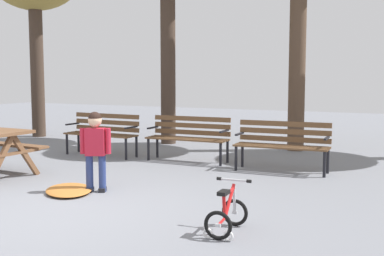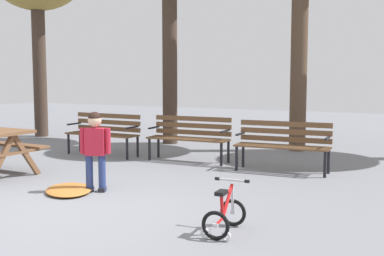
% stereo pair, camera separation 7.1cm
% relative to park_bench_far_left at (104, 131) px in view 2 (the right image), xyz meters
% --- Properties ---
extents(ground, '(36.00, 36.00, 0.00)m').
position_rel_park_bench_far_left_xyz_m(ground, '(2.01, -3.75, -0.51)').
color(ground, slate).
extents(park_bench_far_left, '(1.62, 0.51, 0.85)m').
position_rel_park_bench_far_left_xyz_m(park_bench_far_left, '(0.00, 0.00, 0.00)').
color(park_bench_far_left, brown).
rests_on(park_bench_far_left, ground).
extents(park_bench_left, '(1.61, 0.50, 0.85)m').
position_rel_park_bench_far_left_xyz_m(park_bench_left, '(1.89, 0.15, 0.00)').
color(park_bench_left, brown).
rests_on(park_bench_left, ground).
extents(park_bench_right, '(1.62, 0.52, 0.85)m').
position_rel_park_bench_far_left_xyz_m(park_bench_right, '(3.79, -0.07, 0.00)').
color(park_bench_right, brown).
rests_on(park_bench_right, ground).
extents(child_standing, '(0.40, 0.26, 1.14)m').
position_rel_park_bench_far_left_xyz_m(child_standing, '(1.84, -2.71, 0.16)').
color(child_standing, navy).
rests_on(child_standing, ground).
extents(kids_bicycle, '(0.39, 0.57, 0.54)m').
position_rel_park_bench_far_left_xyz_m(kids_bicycle, '(4.21, -3.62, -0.31)').
color(kids_bicycle, black).
rests_on(kids_bicycle, ground).
extents(leaf_pile, '(1.08, 1.10, 0.07)m').
position_rel_park_bench_far_left_xyz_m(leaf_pile, '(1.52, -2.91, -0.48)').
color(leaf_pile, '#B26B2D').
rests_on(leaf_pile, ground).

